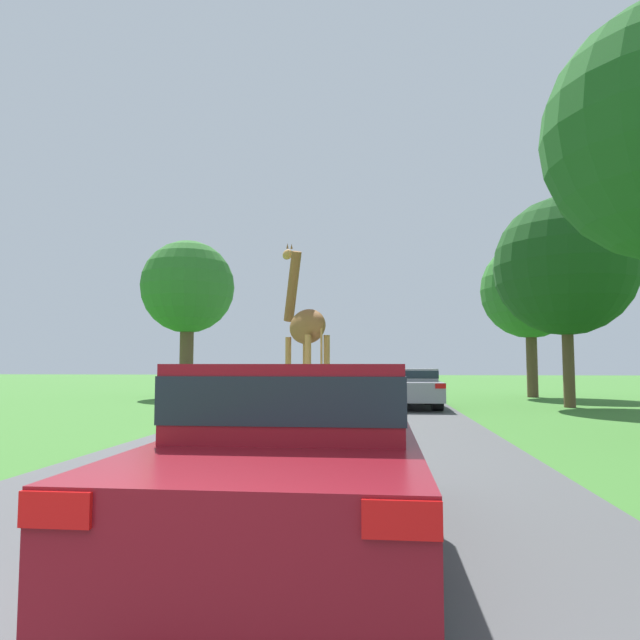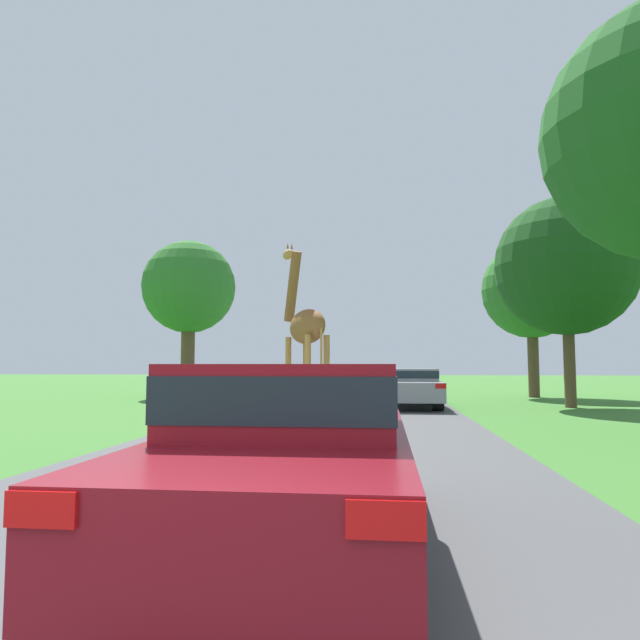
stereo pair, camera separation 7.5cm
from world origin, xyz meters
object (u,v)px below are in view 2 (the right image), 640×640
object	(u,v)px
car_queue_right	(303,380)
tree_centre_back	(189,288)
tree_left_edge	(531,290)
car_queue_left	(260,399)
car_far_ahead	(412,386)
tree_mid_field	(566,266)
car_lead_maroon	(294,448)
giraffe_near_road	(305,328)

from	to	relation	value
car_queue_right	tree_centre_back	distance (m)	6.83
tree_left_edge	tree_centre_back	bearing A→B (deg)	-176.94
tree_centre_back	car_queue_left	bearing A→B (deg)	-64.81
car_queue_left	car_far_ahead	world-z (taller)	car_queue_left
tree_centre_back	tree_mid_field	size ratio (longest dim) A/B	1.00
car_queue_right	tree_mid_field	distance (m)	11.57
car_lead_maroon	giraffe_near_road	bearing A→B (deg)	97.53
car_queue_right	tree_left_edge	size ratio (longest dim) A/B	0.68
giraffe_near_road	tree_left_edge	bearing A→B (deg)	19.73
tree_centre_back	car_queue_right	bearing A→B (deg)	-4.64
car_lead_maroon	car_queue_left	size ratio (longest dim) A/B	1.12
tree_mid_field	car_far_ahead	bearing A→B (deg)	-174.95
car_lead_maroon	tree_centre_back	distance (m)	22.60
tree_mid_field	tree_centre_back	bearing A→B (deg)	160.68
giraffe_near_road	car_queue_right	world-z (taller)	giraffe_near_road
giraffe_near_road	tree_left_edge	xyz separation A→B (m)	(8.71, 10.39, 2.29)
giraffe_near_road	car_queue_right	xyz separation A→B (m)	(-1.36, 9.13, -1.67)
car_queue_left	tree_left_edge	bearing A→B (deg)	57.64
car_queue_right	car_queue_left	size ratio (longest dim) A/B	1.17
car_far_ahead	tree_mid_field	xyz separation A→B (m)	(5.23, 0.46, 4.05)
car_lead_maroon	tree_mid_field	xyz separation A→B (m)	(6.88, 15.35, 4.00)
tree_mid_field	tree_left_edge	bearing A→B (deg)	86.57
tree_left_edge	tree_mid_field	size ratio (longest dim) A/B	0.97
giraffe_near_road	car_queue_right	size ratio (longest dim) A/B	1.07
car_far_ahead	tree_mid_field	size ratio (longest dim) A/B	0.66
car_far_ahead	tree_mid_field	distance (m)	6.63
car_queue_right	tree_left_edge	world-z (taller)	tree_left_edge
giraffe_near_road	car_far_ahead	xyz separation A→B (m)	(3.12, 3.81, -1.72)
tree_centre_back	tree_mid_field	world-z (taller)	tree_mid_field
tree_mid_field	car_lead_maroon	bearing A→B (deg)	-114.16
car_queue_left	tree_centre_back	bearing A→B (deg)	115.19
car_lead_maroon	car_queue_left	distance (m)	7.35
tree_left_edge	tree_mid_field	distance (m)	6.13
car_lead_maroon	car_far_ahead	world-z (taller)	car_lead_maroon
car_queue_right	car_far_ahead	bearing A→B (deg)	-49.86
giraffe_near_road	car_far_ahead	distance (m)	5.22
car_far_ahead	tree_centre_back	distance (m)	12.17
car_queue_left	car_far_ahead	size ratio (longest dim) A/B	0.85
car_queue_right	car_queue_left	world-z (taller)	car_queue_right
car_queue_left	tree_mid_field	size ratio (longest dim) A/B	0.56
giraffe_near_road	tree_left_edge	distance (m)	13.75
car_far_ahead	tree_left_edge	bearing A→B (deg)	49.61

